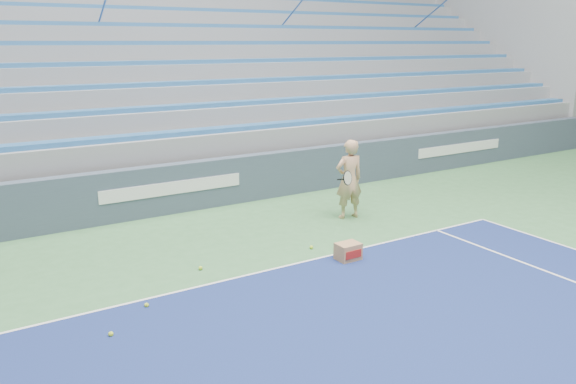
# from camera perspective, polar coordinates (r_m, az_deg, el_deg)

# --- Properties ---
(sponsor_barrier) EXTENTS (30.00, 0.32, 1.10)m
(sponsor_barrier) POSITION_cam_1_polar(r_m,az_deg,el_deg) (12.66, -11.80, 0.34)
(sponsor_barrier) COLOR #3A4859
(sponsor_barrier) RESTS_ON ground
(bleachers) EXTENTS (31.00, 9.15, 7.30)m
(bleachers) POSITION_cam_1_polar(r_m,az_deg,el_deg) (17.81, -18.55, 9.98)
(bleachers) COLOR gray
(bleachers) RESTS_ON ground
(tennis_player) EXTENTS (0.94, 0.87, 1.71)m
(tennis_player) POSITION_cam_1_polar(r_m,az_deg,el_deg) (12.01, 6.22, 1.30)
(tennis_player) COLOR tan
(tennis_player) RESTS_ON ground
(ball_box) EXTENTS (0.41, 0.32, 0.31)m
(ball_box) POSITION_cam_1_polar(r_m,az_deg,el_deg) (9.88, 6.13, -6.04)
(ball_box) COLOR #AC7E53
(ball_box) RESTS_ON ground
(tennis_ball_0) EXTENTS (0.07, 0.07, 0.07)m
(tennis_ball_0) POSITION_cam_1_polar(r_m,az_deg,el_deg) (8.47, -14.17, -11.08)
(tennis_ball_0) COLOR #C2E12E
(tennis_ball_0) RESTS_ON ground
(tennis_ball_1) EXTENTS (0.07, 0.07, 0.07)m
(tennis_ball_1) POSITION_cam_1_polar(r_m,az_deg,el_deg) (10.38, 2.39, -5.63)
(tennis_ball_1) COLOR #C2E12E
(tennis_ball_1) RESTS_ON ground
(tennis_ball_2) EXTENTS (0.07, 0.07, 0.07)m
(tennis_ball_2) POSITION_cam_1_polar(r_m,az_deg,el_deg) (9.57, -8.88, -7.64)
(tennis_ball_2) COLOR #C2E12E
(tennis_ball_2) RESTS_ON ground
(tennis_ball_3) EXTENTS (0.07, 0.07, 0.07)m
(tennis_ball_3) POSITION_cam_1_polar(r_m,az_deg,el_deg) (7.83, -17.56, -13.60)
(tennis_ball_3) COLOR #C2E12E
(tennis_ball_3) RESTS_ON ground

